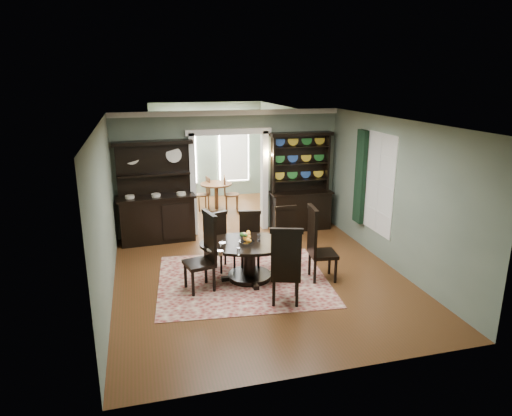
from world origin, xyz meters
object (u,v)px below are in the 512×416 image
(welsh_dresser, at_px, (300,195))
(parlor_table, at_px, (216,193))
(dining_table, at_px, (249,254))
(sideboard, at_px, (156,207))

(welsh_dresser, height_order, parlor_table, welsh_dresser)
(dining_table, relative_size, sideboard, 0.88)
(dining_table, height_order, parlor_table, parlor_table)
(dining_table, bearing_deg, sideboard, 133.07)
(sideboard, height_order, welsh_dresser, welsh_dresser)
(sideboard, distance_m, parlor_table, 2.71)
(dining_table, xyz_separation_m, sideboard, (-1.60, 2.63, 0.31))
(sideboard, xyz_separation_m, welsh_dresser, (3.57, 0.01, 0.06))
(dining_table, xyz_separation_m, parlor_table, (0.17, 4.67, 0.02))
(sideboard, bearing_deg, parlor_table, 45.49)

